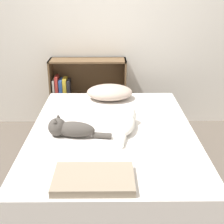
# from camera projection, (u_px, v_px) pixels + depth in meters

# --- Properties ---
(ground_plane) EXTENTS (8.00, 8.00, 0.00)m
(ground_plane) POSITION_uv_depth(u_px,v_px,m) (112.00, 183.00, 2.83)
(ground_plane) COLOR brown
(wall_back) EXTENTS (8.00, 0.06, 2.50)m
(wall_back) POSITION_uv_depth(u_px,v_px,m) (111.00, 23.00, 3.64)
(wall_back) COLOR silver
(wall_back) RESTS_ON ground_plane
(bed) EXTENTS (1.40, 1.93, 0.53)m
(bed) POSITION_uv_depth(u_px,v_px,m) (112.00, 157.00, 2.73)
(bed) COLOR #333338
(bed) RESTS_ON ground_plane
(pillow) EXTENTS (0.48, 0.37, 0.15)m
(pillow) POSITION_uv_depth(u_px,v_px,m) (110.00, 92.00, 3.29)
(pillow) COLOR #B29E8E
(pillow) RESTS_ON bed
(cat_light) EXTENTS (0.20, 0.53, 0.17)m
(cat_light) POSITION_uv_depth(u_px,v_px,m) (127.00, 122.00, 2.61)
(cat_light) COLOR white
(cat_light) RESTS_ON bed
(cat_dark) EXTENTS (0.51, 0.19, 0.17)m
(cat_dark) POSITION_uv_depth(u_px,v_px,m) (69.00, 129.00, 2.49)
(cat_dark) COLOR #47423D
(cat_dark) RESTS_ON bed
(bookshelf) EXTENTS (0.90, 0.26, 0.85)m
(bookshelf) POSITION_uv_depth(u_px,v_px,m) (85.00, 92.00, 3.82)
(bookshelf) COLOR brown
(bookshelf) RESTS_ON ground_plane
(blanket_fold) EXTENTS (0.50, 0.32, 0.05)m
(blanket_fold) POSITION_uv_depth(u_px,v_px,m) (94.00, 179.00, 1.92)
(blanket_fold) COLOR gray
(blanket_fold) RESTS_ON bed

